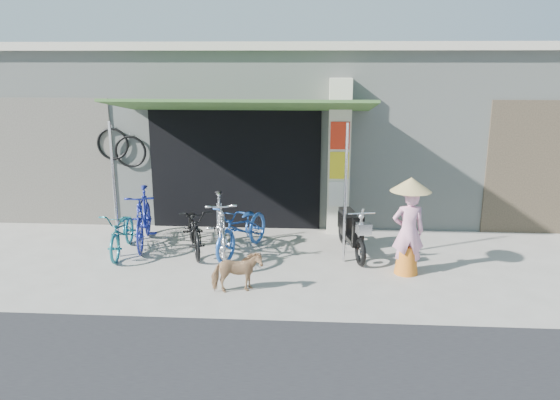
# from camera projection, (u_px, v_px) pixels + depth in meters

# --- Properties ---
(ground) EXTENTS (80.00, 80.00, 0.00)m
(ground) POSITION_uv_depth(u_px,v_px,m) (288.00, 277.00, 8.62)
(ground) COLOR #A59F95
(ground) RESTS_ON ground
(bicycle_shop) EXTENTS (12.30, 5.30, 3.66)m
(bicycle_shop) POSITION_uv_depth(u_px,v_px,m) (299.00, 124.00, 13.08)
(bicycle_shop) COLOR #A3AAA1
(bicycle_shop) RESTS_ON ground
(shop_pillar) EXTENTS (0.42, 0.44, 3.00)m
(shop_pillar) POSITION_uv_depth(u_px,v_px,m) (339.00, 157.00, 10.56)
(shop_pillar) COLOR beige
(shop_pillar) RESTS_ON ground
(awning) EXTENTS (4.60, 1.88, 2.72)m
(awning) POSITION_uv_depth(u_px,v_px,m) (243.00, 108.00, 9.62)
(awning) COLOR #365B29
(awning) RESTS_ON ground
(neighbour_right) EXTENTS (2.60, 0.06, 2.60)m
(neighbour_right) POSITION_uv_depth(u_px,v_px,m) (555.00, 169.00, 10.48)
(neighbour_right) COLOR brown
(neighbour_right) RESTS_ON ground
(neighbour_left) EXTENTS (2.60, 0.06, 2.60)m
(neighbour_left) POSITION_uv_depth(u_px,v_px,m) (50.00, 162.00, 11.11)
(neighbour_left) COLOR #6B665B
(neighbour_left) RESTS_ON ground
(bike_teal) EXTENTS (0.68, 1.57, 0.80)m
(bike_teal) POSITION_uv_depth(u_px,v_px,m) (123.00, 232.00, 9.59)
(bike_teal) COLOR #18646D
(bike_teal) RESTS_ON ground
(bike_blue) EXTENTS (0.80, 1.83, 1.07)m
(bike_blue) POSITION_uv_depth(u_px,v_px,m) (143.00, 217.00, 9.98)
(bike_blue) COLOR navy
(bike_blue) RESTS_ON ground
(bike_black) EXTENTS (1.04, 1.72, 0.85)m
(bike_black) POSITION_uv_depth(u_px,v_px,m) (194.00, 228.00, 9.69)
(bike_black) COLOR black
(bike_black) RESTS_ON ground
(bike_silver) EXTENTS (0.92, 1.90, 1.10)m
(bike_silver) POSITION_uv_depth(u_px,v_px,m) (220.00, 227.00, 9.37)
(bike_silver) COLOR #B1B1B6
(bike_silver) RESTS_ON ground
(bike_navy) EXTENTS (1.20, 1.86, 0.92)m
(bike_navy) POSITION_uv_depth(u_px,v_px,m) (243.00, 228.00, 9.58)
(bike_navy) COLOR #224E9E
(bike_navy) RESTS_ON ground
(street_dog) EXTENTS (0.80, 0.52, 0.62)m
(street_dog) POSITION_uv_depth(u_px,v_px,m) (237.00, 272.00, 8.00)
(street_dog) COLOR #A77258
(street_dog) RESTS_ON ground
(moped) EXTENTS (0.57, 1.60, 0.91)m
(moped) POSITION_uv_depth(u_px,v_px,m) (351.00, 231.00, 9.59)
(moped) COLOR black
(moped) RESTS_ON ground
(nun) EXTENTS (0.64, 0.64, 1.58)m
(nun) POSITION_uv_depth(u_px,v_px,m) (409.00, 226.00, 8.59)
(nun) COLOR #E79BBB
(nun) RESTS_ON ground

